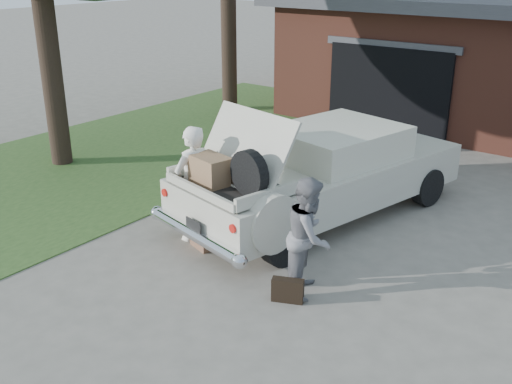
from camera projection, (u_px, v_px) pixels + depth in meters
The scene contains 7 objects.
ground at pixel (231, 276), 8.52m from camera, with size 90.00×90.00×0.00m, color gray.
grass_strip at pixel (130, 153), 13.84m from camera, with size 6.00×16.00×0.02m, color #2D4C1E.
sedan at pixel (321, 172), 10.25m from camera, with size 3.21×5.73×2.10m.
woman_left at pixel (193, 184), 9.36m from camera, with size 0.68×0.44×1.86m, color white.
woman_right at pixel (309, 236), 7.88m from camera, with size 0.79×0.62×1.63m, color gray.
suitcase_left at pixel (200, 238), 9.29m from camera, with size 0.42×0.13×0.33m, color #8F6249.
suitcase_right at pixel (288, 290), 7.85m from camera, with size 0.42×0.13×0.33m, color black.
Camera 1 is at (4.83, -5.74, 4.25)m, focal length 42.00 mm.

